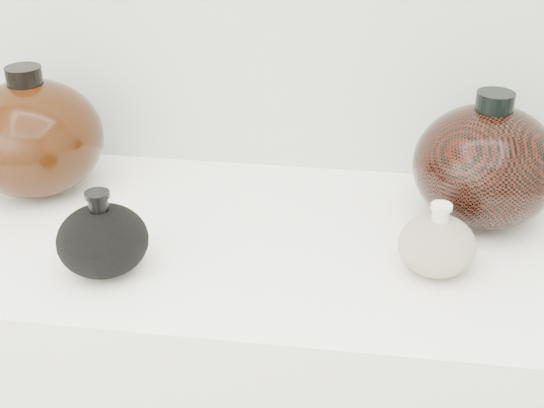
# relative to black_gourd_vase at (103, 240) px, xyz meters

# --- Properties ---
(room) EXTENTS (3.04, 2.42, 2.64)m
(room) POSITION_rel_black_gourd_vase_xyz_m (0.20, -0.56, 0.35)
(room) COLOR #5D5D5D
(room) RESTS_ON ground
(black_gourd_vase) EXTENTS (0.15, 0.15, 0.12)m
(black_gourd_vase) POSITION_rel_black_gourd_vase_xyz_m (0.00, 0.00, 0.00)
(black_gourd_vase) COLOR black
(black_gourd_vase) RESTS_ON display_counter
(cream_gourd_vase) EXTENTS (0.13, 0.13, 0.10)m
(cream_gourd_vase) POSITION_rel_black_gourd_vase_xyz_m (0.45, 0.06, -0.01)
(cream_gourd_vase) COLOR beige
(cream_gourd_vase) RESTS_ON display_counter
(left_round_pot) EXTENTS (0.24, 0.24, 0.21)m
(left_round_pot) POSITION_rel_black_gourd_vase_xyz_m (-0.19, 0.22, 0.05)
(left_round_pot) COLOR black
(left_round_pot) RESTS_ON display_counter
(right_round_pot) EXTENTS (0.25, 0.25, 0.21)m
(right_round_pot) POSITION_rel_black_gourd_vase_xyz_m (0.53, 0.22, 0.04)
(right_round_pot) COLOR black
(right_round_pot) RESTS_ON display_counter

